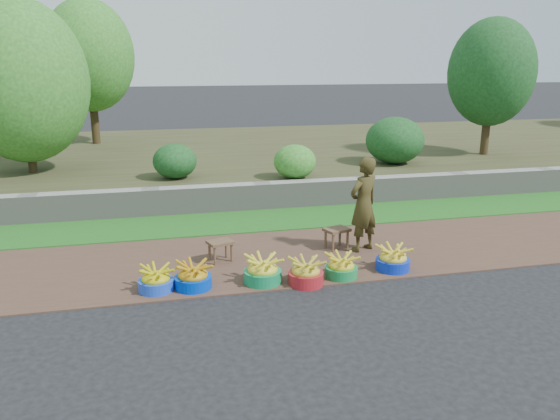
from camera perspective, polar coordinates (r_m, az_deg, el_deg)
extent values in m
plane|color=black|center=(7.49, 4.39, -8.00)|extent=(120.00, 120.00, 0.00)
cube|color=#4E3529|center=(8.60, 1.89, -4.73)|extent=(80.00, 2.50, 0.02)
cube|color=#23671E|center=(10.44, -0.95, -1.00)|extent=(80.00, 1.50, 0.04)
cube|color=gray|center=(11.18, -1.88, 1.46)|extent=(80.00, 0.35, 0.55)
cube|color=#3E3F22|center=(15.92, -5.37, 5.51)|extent=(80.00, 10.00, 0.50)
cylinder|color=#362916|center=(17.64, -18.85, 9.51)|extent=(0.24, 0.24, 1.81)
ellipsoid|color=#3C892C|center=(17.57, -19.34, 14.98)|extent=(2.61, 2.61, 3.26)
cylinder|color=#362916|center=(15.76, 20.74, 8.15)|extent=(0.21, 0.21, 1.49)
ellipsoid|color=#1B5020|center=(15.67, 21.24, 13.26)|extent=(2.23, 2.23, 2.79)
cylinder|color=#362916|center=(13.58, -24.64, 6.03)|extent=(0.18, 0.18, 1.16)
ellipsoid|color=#3C892C|center=(13.46, -25.33, 12.05)|extent=(2.84, 2.84, 3.55)
ellipsoid|color=#1B5020|center=(13.74, 11.90, 7.13)|extent=(1.42, 1.42, 1.14)
ellipsoid|color=#3C892C|center=(11.74, 1.55, 5.08)|extent=(0.91, 0.91, 0.73)
ellipsoid|color=#1B5020|center=(11.95, -10.93, 5.04)|extent=(0.94, 0.94, 0.75)
cylinder|color=blue|center=(7.47, -12.80, -7.70)|extent=(0.47, 0.47, 0.17)
ellipsoid|color=gold|center=(7.43, -12.86, -6.77)|extent=(0.41, 0.41, 0.27)
cylinder|color=#0036CD|center=(7.46, -9.05, -7.50)|extent=(0.50, 0.50, 0.18)
ellipsoid|color=#B57F10|center=(7.41, -9.10, -6.50)|extent=(0.44, 0.44, 0.29)
cylinder|color=#13844E|center=(7.55, -1.83, -7.00)|extent=(0.52, 0.52, 0.19)
ellipsoid|color=yellow|center=(7.49, -1.84, -5.97)|extent=(0.46, 0.46, 0.30)
cylinder|color=#A61D23|center=(7.52, 2.71, -7.13)|extent=(0.49, 0.49, 0.18)
ellipsoid|color=gold|center=(7.47, 2.72, -6.16)|extent=(0.43, 0.43, 0.28)
cylinder|color=#198641|center=(7.78, 6.40, -6.47)|extent=(0.46, 0.46, 0.17)
ellipsoid|color=gold|center=(7.73, 6.43, -5.58)|extent=(0.41, 0.41, 0.26)
cylinder|color=#0C2CC9|center=(8.15, 11.68, -5.61)|extent=(0.50, 0.50, 0.18)
ellipsoid|color=gold|center=(8.10, 11.74, -4.70)|extent=(0.44, 0.44, 0.28)
cube|color=brown|center=(8.27, -6.26, -3.38)|extent=(0.43, 0.38, 0.04)
cylinder|color=brown|center=(8.19, -6.83, -4.79)|extent=(0.04, 0.04, 0.28)
cylinder|color=brown|center=(8.29, -5.07, -4.46)|extent=(0.04, 0.04, 0.28)
cylinder|color=brown|center=(8.35, -7.38, -4.39)|extent=(0.04, 0.04, 0.28)
cylinder|color=brown|center=(8.46, -5.65, -4.07)|extent=(0.04, 0.04, 0.28)
cube|color=brown|center=(8.82, 5.95, -2.06)|extent=(0.45, 0.40, 0.04)
cylinder|color=brown|center=(8.71, 5.56, -3.44)|extent=(0.04, 0.04, 0.29)
cylinder|color=brown|center=(8.88, 7.06, -3.11)|extent=(0.04, 0.04, 0.29)
cylinder|color=brown|center=(8.87, 4.78, -3.08)|extent=(0.04, 0.04, 0.29)
cylinder|color=brown|center=(9.03, 6.27, -2.77)|extent=(0.04, 0.04, 0.29)
imported|color=black|center=(8.67, 8.72, 0.57)|extent=(0.65, 0.56, 1.51)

